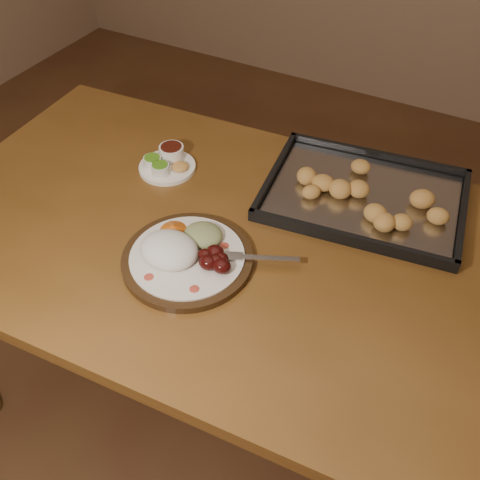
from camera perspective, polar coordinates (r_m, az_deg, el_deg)
The scene contains 5 objects.
ground at distance 2.04m, azimuth -6.15°, elevation -9.56°, with size 4.00×4.00×0.00m, color brown.
dining_table at distance 1.37m, azimuth -2.09°, elevation -2.02°, with size 1.55×0.99×0.75m.
dinner_plate at distance 1.22m, azimuth -5.87°, elevation -1.45°, with size 0.39×0.30×0.07m.
condiment_saucer at distance 1.49m, azimuth -7.81°, elevation 8.21°, with size 0.16×0.16×0.05m.
baking_tray at distance 1.41m, azimuth 13.02°, elevation 4.78°, with size 0.54×0.43×0.05m.
Camera 1 is at (0.75, -0.94, 1.65)m, focal length 40.00 mm.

